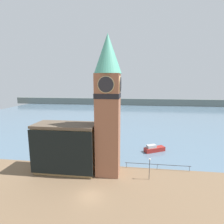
% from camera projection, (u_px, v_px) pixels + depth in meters
% --- Properties ---
extents(ground_plane, '(160.00, 160.00, 0.00)m').
position_uv_depth(ground_plane, '(90.00, 196.00, 27.34)').
color(ground_plane, brown).
extents(water, '(160.00, 120.00, 0.00)m').
position_uv_depth(water, '(122.00, 114.00, 96.14)').
color(water, slate).
rests_on(water, ground_plane).
extents(far_shoreline, '(180.00, 3.00, 5.00)m').
position_uv_depth(far_shoreline, '(126.00, 102.00, 134.80)').
color(far_shoreline, slate).
rests_on(far_shoreline, water).
extents(pier_railing, '(13.22, 0.08, 1.09)m').
position_uv_depth(pier_railing, '(157.00, 165.00, 35.64)').
color(pier_railing, '#333338').
rests_on(pier_railing, ground_plane).
extents(clock_tower, '(4.97, 4.97, 26.05)m').
position_uv_depth(clock_tower, '(108.00, 103.00, 32.18)').
color(clock_tower, '#935B42').
rests_on(clock_tower, ground_plane).
extents(pier_building, '(12.07, 5.65, 9.67)m').
position_uv_depth(pier_building, '(66.00, 147.00, 34.59)').
color(pier_building, '#A88451').
rests_on(pier_building, ground_plane).
extents(boat_near, '(5.64, 4.04, 1.85)m').
position_uv_depth(boat_near, '(154.00, 149.00, 44.89)').
color(boat_near, maroon).
rests_on(boat_near, water).
extents(mooring_bollard_near, '(0.29, 0.29, 0.77)m').
position_uv_depth(mooring_bollard_near, '(116.00, 176.00, 32.56)').
color(mooring_bollard_near, black).
rests_on(mooring_bollard_near, ground_plane).
extents(lamp_post, '(0.32, 0.32, 4.10)m').
position_uv_depth(lamp_post, '(150.00, 165.00, 31.64)').
color(lamp_post, '#2D2D33').
rests_on(lamp_post, ground_plane).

